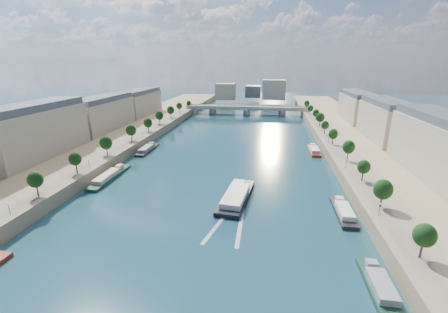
% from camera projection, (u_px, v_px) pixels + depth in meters
% --- Properties ---
extents(ground, '(700.00, 700.00, 0.00)m').
position_uv_depth(ground, '(225.00, 163.00, 146.49)').
color(ground, '#0D2F3A').
rests_on(ground, ground).
extents(quay_left, '(44.00, 520.00, 5.00)m').
position_uv_depth(quay_left, '(89.00, 152.00, 155.84)').
color(quay_left, '#9E8460').
rests_on(quay_left, ground).
extents(quay_right, '(44.00, 520.00, 5.00)m').
position_uv_depth(quay_right, '(382.00, 165.00, 135.62)').
color(quay_right, '#9E8460').
rests_on(quay_right, ground).
extents(pave_left, '(14.00, 520.00, 0.10)m').
position_uv_depth(pave_left, '(115.00, 148.00, 152.96)').
color(pave_left, gray).
rests_on(pave_left, quay_left).
extents(pave_right, '(14.00, 520.00, 0.10)m').
position_uv_depth(pave_right, '(348.00, 158.00, 136.95)').
color(pave_right, gray).
rests_on(pave_right, quay_right).
extents(trees_left, '(4.80, 268.80, 8.26)m').
position_uv_depth(trees_left, '(119.00, 137.00, 152.90)').
color(trees_left, '#382B1E').
rests_on(trees_left, ground).
extents(trees_right, '(4.80, 268.80, 8.26)m').
position_uv_depth(trees_right, '(340.00, 141.00, 144.99)').
color(trees_right, '#382B1E').
rests_on(trees_right, ground).
extents(lamps_left, '(0.36, 200.36, 4.28)m').
position_uv_depth(lamps_left, '(113.00, 149.00, 142.07)').
color(lamps_left, black).
rests_on(lamps_left, ground).
extents(lamps_right, '(0.36, 200.36, 4.28)m').
position_uv_depth(lamps_right, '(336.00, 149.00, 141.45)').
color(lamps_right, black).
rests_on(lamps_right, ground).
extents(buildings_left, '(16.00, 226.00, 23.20)m').
position_uv_depth(buildings_left, '(76.00, 120.00, 164.71)').
color(buildings_left, beige).
rests_on(buildings_left, ground).
extents(buildings_right, '(16.00, 226.00, 23.20)m').
position_uv_depth(buildings_right, '(407.00, 130.00, 140.84)').
color(buildings_right, beige).
rests_on(buildings_right, ground).
extents(skyline, '(79.00, 42.00, 22.00)m').
position_uv_depth(skyline, '(255.00, 90.00, 348.33)').
color(skyline, beige).
rests_on(skyline, ground).
extents(bridge, '(112.00, 12.00, 8.15)m').
position_uv_depth(bridge, '(247.00, 109.00, 275.36)').
color(bridge, '#C1B79E').
rests_on(bridge, ground).
extents(tour_barge, '(11.60, 30.46, 4.03)m').
position_uv_depth(tour_barge, '(236.00, 196.00, 107.50)').
color(tour_barge, black).
rests_on(tour_barge, ground).
extents(wake, '(10.73, 26.02, 0.04)m').
position_uv_depth(wake, '(230.00, 223.00, 92.26)').
color(wake, silver).
rests_on(wake, ground).
extents(moored_barges_left, '(5.00, 160.40, 3.60)m').
position_uv_depth(moored_barges_left, '(65.00, 209.00, 99.27)').
color(moored_barges_left, '#171B33').
rests_on(moored_barges_left, ground).
extents(moored_barges_right, '(5.00, 157.19, 3.60)m').
position_uv_depth(moored_barges_right, '(349.00, 223.00, 90.65)').
color(moored_barges_right, black).
rests_on(moored_barges_right, ground).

